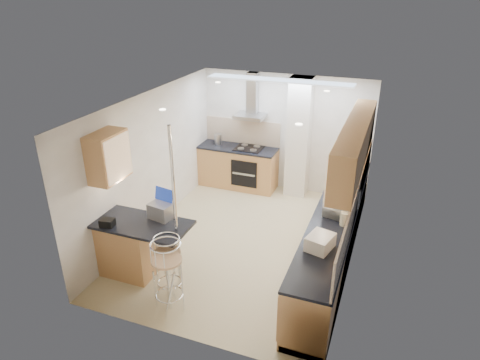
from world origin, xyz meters
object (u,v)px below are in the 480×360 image
at_px(laptop, 161,211).
at_px(bread_bin, 320,242).
at_px(bar_stool_end, 168,277).
at_px(bar_stool_near, 169,267).
at_px(microwave, 342,203).

xyz_separation_m(laptop, bread_bin, (2.38, 0.05, -0.04)).
bearing_deg(bar_stool_end, bar_stool_near, 39.84).
xyz_separation_m(laptop, bar_stool_end, (0.51, -0.77, -0.52)).
relative_size(laptop, bar_stool_end, 0.32).
distance_m(laptop, bar_stool_end, 1.06).
relative_size(bar_stool_near, bar_stool_end, 0.91).
xyz_separation_m(bar_stool_end, bread_bin, (1.87, 0.82, 0.48)).
relative_size(microwave, bar_stool_end, 0.55).
xyz_separation_m(bar_stool_near, bar_stool_end, (0.14, -0.25, 0.05)).
xyz_separation_m(laptop, bar_stool_near, (0.37, -0.52, -0.57)).
relative_size(microwave, laptop, 1.72).
height_order(bar_stool_end, bread_bin, bread_bin).
height_order(laptop, bread_bin, laptop).
xyz_separation_m(microwave, laptop, (-2.49, -1.14, -0.02)).
xyz_separation_m(microwave, bread_bin, (-0.11, -1.09, -0.06)).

